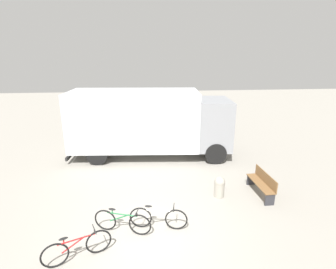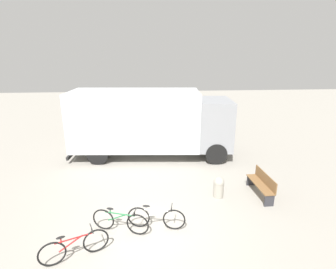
% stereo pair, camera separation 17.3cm
% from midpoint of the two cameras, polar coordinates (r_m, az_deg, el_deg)
% --- Properties ---
extents(ground_plane, '(60.00, 60.00, 0.00)m').
position_cam_midpoint_polar(ground_plane, '(8.14, -5.38, -21.37)').
color(ground_plane, gray).
extents(delivery_truck, '(8.07, 3.03, 3.33)m').
position_cam_midpoint_polar(delivery_truck, '(13.08, -4.66, 3.00)').
color(delivery_truck, silver).
rests_on(delivery_truck, ground).
extents(park_bench, '(0.45, 1.63, 0.86)m').
position_cam_midpoint_polar(park_bench, '(10.46, 19.40, -9.88)').
color(park_bench, brown).
rests_on(park_bench, ground).
extents(bicycle_near, '(1.64, 0.73, 0.77)m').
position_cam_midpoint_polar(bicycle_near, '(7.61, -19.81, -22.15)').
color(bicycle_near, black).
rests_on(bicycle_near, ground).
extents(bicycle_middle, '(1.69, 0.64, 0.77)m').
position_cam_midpoint_polar(bicycle_middle, '(8.19, -10.57, -18.15)').
color(bicycle_middle, black).
rests_on(bicycle_middle, ground).
extents(bicycle_far, '(1.73, 0.49, 0.77)m').
position_cam_midpoint_polar(bicycle_far, '(8.23, -2.78, -17.66)').
color(bicycle_far, black).
rests_on(bicycle_far, ground).
extents(bollard_near_bench, '(0.39, 0.39, 0.79)m').
position_cam_midpoint_polar(bollard_near_bench, '(9.93, 10.63, -10.97)').
color(bollard_near_bench, '#9E998C').
rests_on(bollard_near_bench, ground).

